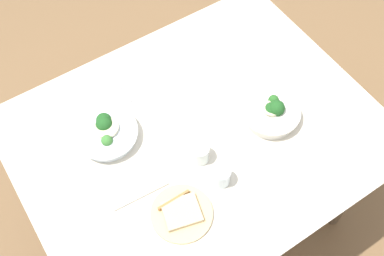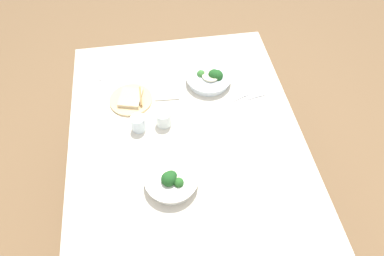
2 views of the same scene
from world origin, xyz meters
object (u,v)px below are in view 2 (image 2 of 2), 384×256
at_px(broccoli_bowl_near, 210,78).
at_px(fork_by_near_bowl, 242,97).
at_px(water_glass_side, 164,118).
at_px(table_knife_right, 95,69).
at_px(table_knife_left, 231,156).
at_px(water_glass_center, 138,123).
at_px(bread_side_plate, 131,99).
at_px(napkin_folded_upper, 166,85).
at_px(fork_by_far_bowl, 257,97).
at_px(broccoli_bowl_far, 171,180).

distance_m(broccoli_bowl_near, fork_by_near_bowl, 0.19).
distance_m(water_glass_side, table_knife_right, 0.54).
bearing_deg(table_knife_left, table_knife_right, 55.86).
bearing_deg(water_glass_side, water_glass_center, 95.91).
xyz_separation_m(bread_side_plate, napkin_folded_upper, (0.08, -0.19, -0.01)).
bearing_deg(bread_side_plate, fork_by_far_bowl, -96.45).
relative_size(water_glass_side, table_knife_right, 0.41).
xyz_separation_m(broccoli_bowl_far, bread_side_plate, (0.50, 0.15, -0.02)).
relative_size(water_glass_center, table_knife_right, 0.41).
xyz_separation_m(water_glass_side, fork_by_far_bowl, (0.10, -0.48, -0.04)).
relative_size(bread_side_plate, table_knife_right, 1.13).
bearing_deg(fork_by_near_bowl, water_glass_center, 169.54).
height_order(broccoli_bowl_far, bread_side_plate, broccoli_bowl_far).
bearing_deg(broccoli_bowl_near, table_knife_left, -179.06).
height_order(water_glass_side, napkin_folded_upper, water_glass_side).
bearing_deg(water_glass_center, fork_by_near_bowl, -77.18).
distance_m(fork_by_near_bowl, napkin_folded_upper, 0.39).
bearing_deg(broccoli_bowl_near, broccoli_bowl_far, 154.82).
relative_size(fork_by_far_bowl, table_knife_left, 0.52).
relative_size(broccoli_bowl_near, table_knife_right, 1.25).
bearing_deg(broccoli_bowl_far, water_glass_side, -0.38).
relative_size(broccoli_bowl_far, fork_by_far_bowl, 2.34).
bearing_deg(water_glass_center, table_knife_right, 25.78).
xyz_separation_m(water_glass_side, napkin_folded_upper, (0.25, -0.04, -0.04)).
relative_size(water_glass_side, fork_by_far_bowl, 0.79).
xyz_separation_m(bread_side_plate, table_knife_right, (0.26, 0.18, -0.01)).
height_order(water_glass_side, fork_by_near_bowl, water_glass_side).
distance_m(broccoli_bowl_near, water_glass_side, 0.36).
bearing_deg(napkin_folded_upper, broccoli_bowl_far, 175.98).
height_order(broccoli_bowl_near, table_knife_right, broccoli_bowl_near).
xyz_separation_m(water_glass_side, table_knife_right, (0.43, 0.33, -0.04)).
relative_size(broccoli_bowl_far, bread_side_plate, 1.06).
height_order(broccoli_bowl_far, water_glass_center, broccoli_bowl_far).
height_order(bread_side_plate, table_knife_right, bread_side_plate).
distance_m(broccoli_bowl_far, broccoli_bowl_near, 0.63).
bearing_deg(napkin_folded_upper, fork_by_near_bowl, -111.21).
bearing_deg(napkin_folded_upper, bread_side_plate, 112.96).
bearing_deg(table_knife_right, table_knife_left, -154.48).
bearing_deg(bread_side_plate, napkin_folded_upper, -67.04).
bearing_deg(broccoli_bowl_near, table_knife_right, 72.48).
xyz_separation_m(water_glass_center, napkin_folded_upper, (0.26, -0.16, -0.04)).
bearing_deg(table_knife_left, napkin_folded_upper, 39.28).
bearing_deg(table_knife_right, water_glass_center, -171.23).
height_order(table_knife_left, napkin_folded_upper, napkin_folded_upper).
height_order(bread_side_plate, water_glass_center, water_glass_center).
bearing_deg(table_knife_left, bread_side_plate, 59.64).
xyz_separation_m(table_knife_left, napkin_folded_upper, (0.48, 0.23, 0.00)).
relative_size(broccoli_bowl_far, table_knife_left, 1.20).
bearing_deg(fork_by_near_bowl, fork_by_far_bowl, -29.02).
relative_size(broccoli_bowl_far, water_glass_center, 2.90).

